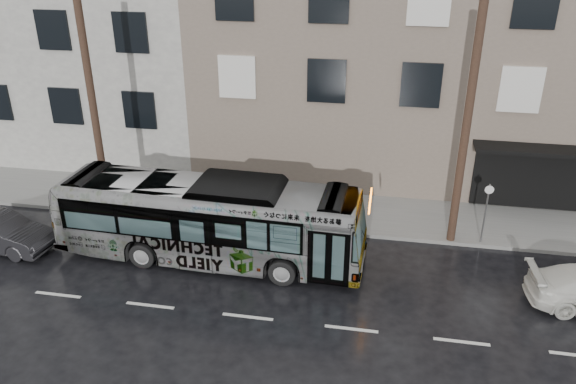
% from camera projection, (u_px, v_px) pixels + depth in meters
% --- Properties ---
extents(ground, '(120.00, 120.00, 0.00)m').
position_uv_depth(ground, '(265.00, 273.00, 19.56)').
color(ground, black).
rests_on(ground, ground).
extents(sidewalk, '(90.00, 3.60, 0.15)m').
position_uv_depth(sidewalk, '(290.00, 209.00, 23.89)').
color(sidewalk, gray).
rests_on(sidewalk, ground).
extents(building_taupe, '(20.00, 12.00, 11.00)m').
position_uv_depth(building_taupe, '(418.00, 49.00, 27.71)').
color(building_taupe, gray).
rests_on(building_taupe, ground).
extents(utility_pole_front, '(0.30, 0.30, 9.00)m').
position_uv_depth(utility_pole_front, '(466.00, 127.00, 19.46)').
color(utility_pole_front, '#432C21').
rests_on(utility_pole_front, sidewalk).
extents(utility_pole_rear, '(0.30, 0.30, 9.00)m').
position_uv_depth(utility_pole_rear, '(93.00, 106.00, 21.75)').
color(utility_pole_rear, '#432C21').
rests_on(utility_pole_rear, sidewalk).
extents(sign_post, '(0.06, 0.06, 2.40)m').
position_uv_depth(sign_post, '(485.00, 214.00, 20.68)').
color(sign_post, slate).
rests_on(sign_post, sidewalk).
extents(bus, '(11.11, 2.96, 3.07)m').
position_uv_depth(bus, '(209.00, 220.00, 19.84)').
color(bus, '#B2B2B2').
rests_on(bus, ground).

